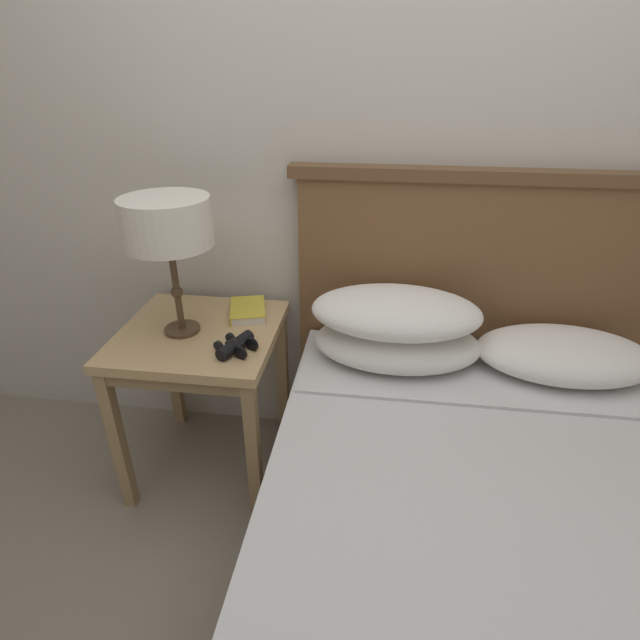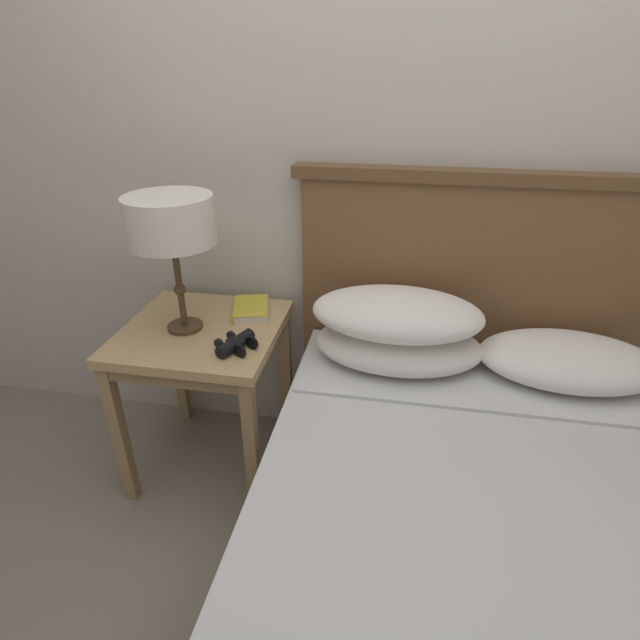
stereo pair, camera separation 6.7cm
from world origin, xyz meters
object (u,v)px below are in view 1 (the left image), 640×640
object	(u,v)px
table_lamp	(167,225)
binoculars_pair	(236,345)
nightstand	(201,350)
bed	(492,547)
book_on_nightstand	(247,310)

from	to	relation	value
table_lamp	binoculars_pair	world-z (taller)	table_lamp
nightstand	bed	size ratio (longest dim) A/B	0.35
nightstand	binoculars_pair	world-z (taller)	binoculars_pair
bed	binoculars_pair	world-z (taller)	bed
table_lamp	binoculars_pair	bearing A→B (deg)	-25.35
nightstand	table_lamp	world-z (taller)	table_lamp
binoculars_pair	bed	bearing A→B (deg)	-26.12
bed	binoculars_pair	xyz separation A→B (m)	(-0.84, 0.41, 0.35)
nightstand	book_on_nightstand	bearing A→B (deg)	45.29
bed	binoculars_pair	size ratio (longest dim) A/B	11.50
binoculars_pair	nightstand	bearing A→B (deg)	144.92
bed	book_on_nightstand	distance (m)	1.17
nightstand	table_lamp	size ratio (longest dim) A/B	1.33
table_lamp	book_on_nightstand	xyz separation A→B (m)	(0.20, 0.16, -0.39)
bed	table_lamp	size ratio (longest dim) A/B	3.81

